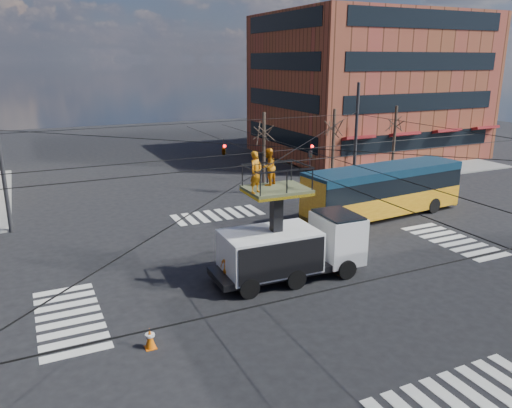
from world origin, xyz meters
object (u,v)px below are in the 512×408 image
object	(u,v)px
flagger	(347,227)
utility_truck	(292,236)
worker_ground	(228,269)
city_bus	(383,190)
traffic_cone	(150,338)

from	to	relation	value
flagger	utility_truck	bearing A→B (deg)	-73.67
worker_ground	flagger	world-z (taller)	worker_ground
flagger	worker_ground	bearing A→B (deg)	-84.65
city_bus	worker_ground	bearing A→B (deg)	-161.42
traffic_cone	flagger	xyz separation A→B (m)	(12.21, 5.76, 0.45)
city_bus	flagger	size ratio (longest dim) A/B	6.75
worker_ground	flagger	xyz separation A→B (m)	(7.97, 2.53, -0.03)
city_bus	traffic_cone	distance (m)	19.24
utility_truck	traffic_cone	bearing A→B (deg)	-155.41
utility_truck	traffic_cone	world-z (taller)	utility_truck
utility_truck	worker_ground	distance (m)	3.26
city_bus	worker_ground	xyz separation A→B (m)	(-12.83, -5.53, -0.86)
city_bus	traffic_cone	xyz separation A→B (m)	(-17.07, -8.77, -1.33)
flagger	traffic_cone	bearing A→B (deg)	-76.96
worker_ground	flagger	size ratio (longest dim) A/B	1.03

